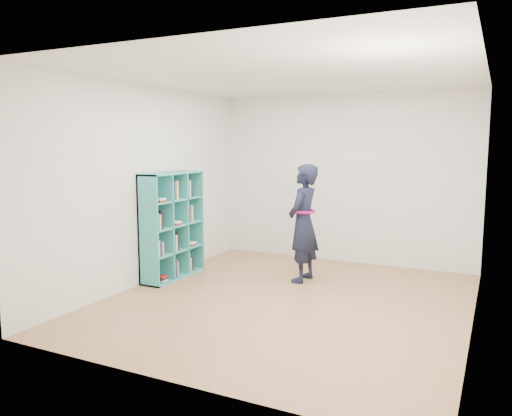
% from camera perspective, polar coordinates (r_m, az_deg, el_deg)
% --- Properties ---
extents(floor, '(4.50, 4.50, 0.00)m').
position_cam_1_polar(floor, '(5.98, 3.60, -10.58)').
color(floor, '#9B7346').
rests_on(floor, ground).
extents(ceiling, '(4.50, 4.50, 0.00)m').
position_cam_1_polar(ceiling, '(5.74, 3.82, 14.94)').
color(ceiling, white).
rests_on(ceiling, wall_back).
extents(wall_left, '(0.02, 4.50, 2.60)m').
position_cam_1_polar(wall_left, '(6.73, -12.25, 2.60)').
color(wall_left, silver).
rests_on(wall_left, floor).
extents(wall_right, '(0.02, 4.50, 2.60)m').
position_cam_1_polar(wall_right, '(5.29, 24.15, 0.82)').
color(wall_right, silver).
rests_on(wall_right, floor).
extents(wall_back, '(4.00, 0.02, 2.60)m').
position_cam_1_polar(wall_back, '(7.84, 10.01, 3.32)').
color(wall_back, silver).
rests_on(wall_back, floor).
extents(wall_front, '(4.00, 0.02, 2.60)m').
position_cam_1_polar(wall_front, '(3.75, -9.54, -1.12)').
color(wall_front, silver).
rests_on(wall_front, floor).
extents(bookshelf, '(0.32, 1.09, 1.45)m').
position_cam_1_polar(bookshelf, '(6.95, -9.71, -2.08)').
color(bookshelf, teal).
rests_on(bookshelf, floor).
extents(person, '(0.40, 0.59, 1.58)m').
position_cam_1_polar(person, '(6.67, 5.42, -1.73)').
color(person, black).
rests_on(person, floor).
extents(smartphone, '(0.03, 0.09, 0.12)m').
position_cam_1_polar(smartphone, '(6.79, 4.47, -0.67)').
color(smartphone, silver).
rests_on(smartphone, person).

